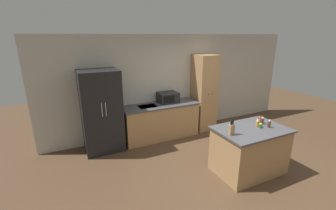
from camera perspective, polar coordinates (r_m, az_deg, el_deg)
ground_plane at (r=4.90m, az=16.10°, el=-15.10°), size 14.00×14.00×0.00m
wall_back at (r=6.20m, az=2.80°, el=5.46°), size 7.20×0.06×2.60m
refrigerator at (r=5.27m, az=-16.55°, el=-1.56°), size 0.85×0.71×1.87m
back_counter at (r=5.83m, az=-1.95°, el=-4.02°), size 1.97×0.68×0.90m
pantry_cabinet at (r=6.31m, az=9.10°, el=3.04°), size 0.56×0.61×2.08m
kitchen_island at (r=4.68m, az=19.92°, el=-10.69°), size 1.34×0.90×0.91m
microwave at (r=5.84m, az=-0.03°, el=1.98°), size 0.51×0.40×0.26m
knife_block at (r=4.08m, az=15.86°, el=-5.88°), size 0.09×0.06×0.29m
spice_bottle_tall_dark at (r=4.77m, az=21.88°, el=-3.72°), size 0.04×0.04×0.12m
spice_bottle_short_red at (r=4.77m, az=22.82°, el=-3.74°), size 0.05×0.05×0.14m
spice_bottle_amber_oil at (r=4.58m, az=22.41°, el=-4.89°), size 0.06×0.06×0.09m
spice_bottle_green_herb at (r=4.83m, az=22.58°, el=-3.43°), size 0.04×0.04×0.15m
spice_bottle_pale_salt at (r=4.63m, az=21.80°, el=-4.34°), size 0.06×0.06×0.13m
spice_bottle_orange_cap at (r=4.66m, az=24.31°, el=-4.39°), size 0.05×0.05×0.15m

